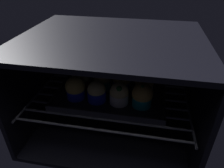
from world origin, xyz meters
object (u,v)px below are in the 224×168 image
muffin_row0_col1 (97,92)px  muffin_row2_col0 (87,69)px  muffin_row0_col2 (119,94)px  muffin_row2_col1 (107,70)px  muffin_row1_col1 (102,79)px  muffin_row2_col2 (124,73)px  muffin_row1_col0 (81,78)px  muffin_row1_col3 (144,83)px  muffin_row1_col2 (122,81)px  baking_tray (112,90)px  muffin_row0_col3 (142,96)px  muffin_row0_col0 (75,88)px  muffin_row2_col3 (144,73)px

muffin_row0_col1 → muffin_row2_col0: (-7.97, 15.27, 0.26)cm
muffin_row0_col2 → muffin_row2_col1: muffin_row2_col1 is taller
muffin_row1_col1 → muffin_row2_col2: bearing=45.1°
muffin_row1_col1 → muffin_row1_col0: bearing=-176.7°
muffin_row0_col1 → muffin_row1_col1: (0.17, 7.97, 0.67)cm
muffin_row1_col3 → muffin_row1_col2: bearing=178.3°
baking_tray → muffin_row0_col1: size_ratio=5.22×
baking_tray → muffin_row0_col3: bearing=-34.2°
muffin_row0_col0 → muffin_row2_col3: 27.02cm
muffin_row0_col3 → muffin_row1_col1: bearing=152.0°
baking_tray → muffin_row0_col2: 9.44cm
muffin_row0_col0 → muffin_row1_col2: (14.67, 7.84, 0.07)cm
muffin_row1_col2 → muffin_row2_col0: bearing=154.8°
muffin_row0_col3 → muffin_row1_col0: muffin_row0_col3 is taller
muffin_row0_col0 → muffin_row1_col0: (-0.32, 7.20, -0.15)cm
muffin_row0_col2 → muffin_row1_col3: bearing=45.3°
muffin_row2_col1 → muffin_row0_col2: bearing=-64.1°
baking_tray → muffin_row0_col1: bearing=-115.8°
muffin_row1_col0 → muffin_row2_col2: size_ratio=1.02×
muffin_row0_col3 → muffin_row1_col3: 7.88cm
muffin_row1_col2 → muffin_row2_col0: (-15.15, 7.12, -0.20)cm
muffin_row1_col1 → muffin_row1_col2: size_ratio=1.09×
muffin_row2_col3 → muffin_row0_col3: bearing=-89.4°
muffin_row0_col3 → muffin_row1_col0: bearing=161.9°
muffin_row1_col0 → muffin_row2_col0: (-0.16, 7.76, 0.02)cm
muffin_row1_col2 → baking_tray: bearing=-173.5°
muffin_row1_col0 → muffin_row2_col3: size_ratio=0.94×
muffin_row1_col3 → muffin_row2_col2: muffin_row1_col3 is taller
muffin_row0_col3 → muffin_row1_col0: (-22.91, 7.48, -0.22)cm
baking_tray → muffin_row2_col1: (-3.66, 7.80, 4.29)cm
muffin_row1_col1 → muffin_row2_col2: 9.97cm
muffin_row0_col1 → muffin_row1_col3: muffin_row1_col3 is taller
muffin_row0_col1 → muffin_row2_col3: muffin_row2_col3 is taller
muffin_row0_col1 → muffin_row2_col1: size_ratio=0.92×
muffin_row2_col1 → muffin_row2_col0: bearing=-177.9°
baking_tray → muffin_row1_col1: muffin_row1_col1 is taller
muffin_row2_col1 → muffin_row2_col3: size_ratio=0.99×
muffin_row1_col1 → muffin_row2_col0: muffin_row1_col1 is taller
baking_tray → muffin_row0_col0: muffin_row0_col0 is taller
muffin_row0_col0 → muffin_row0_col2: (15.09, -0.20, -0.23)cm
baking_tray → muffin_row2_col3: 14.20cm
muffin_row0_col2 → muffin_row1_col2: (-0.41, 8.04, 0.30)cm
muffin_row0_col1 → muffin_row2_col1: muffin_row2_col1 is taller
muffin_row0_col2 → muffin_row1_col2: size_ratio=0.93×
muffin_row1_col3 → baking_tray: bearing=-179.3°
muffin_row0_col1 → muffin_row0_col0: bearing=177.7°
muffin_row0_col1 → muffin_row2_col2: muffin_row2_col2 is taller
muffin_row2_col1 → muffin_row2_col3: muffin_row2_col3 is taller
muffin_row1_col0 → muffin_row2_col2: bearing=26.6°
muffin_row1_col1 → muffin_row0_col0: bearing=-135.0°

